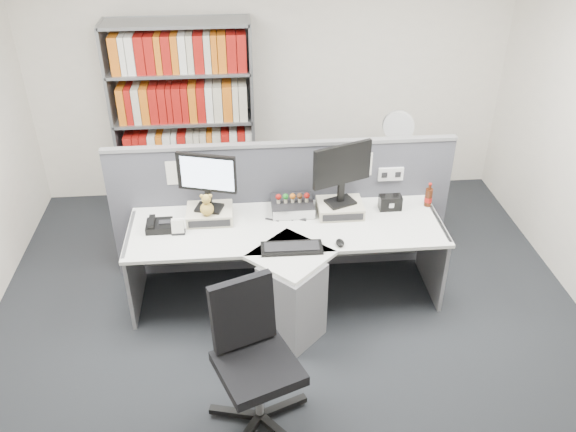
{
  "coord_description": "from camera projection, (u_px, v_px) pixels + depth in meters",
  "views": [
    {
      "loc": [
        -0.35,
        -3.33,
        3.41
      ],
      "look_at": [
        0.0,
        0.65,
        0.92
      ],
      "focal_mm": 37.5,
      "sensor_mm": 36.0,
      "label": 1
    }
  ],
  "objects": [
    {
      "name": "desk_fan",
      "position": [
        398.0,
        129.0,
        5.88
      ],
      "size": [
        0.3,
        0.19,
        0.51
      ],
      "color": "white",
      "rests_on": "filing_cabinet"
    },
    {
      "name": "desktop_pc",
      "position": [
        292.0,
        206.0,
        5.13
      ],
      "size": [
        0.35,
        0.32,
        0.09
      ],
      "color": "black",
      "rests_on": "desk"
    },
    {
      "name": "office_chair",
      "position": [
        253.0,
        354.0,
        3.93
      ],
      "size": [
        0.69,
        0.68,
        1.04
      ],
      "color": "silver",
      "rests_on": "ground"
    },
    {
      "name": "monitor_left",
      "position": [
        207.0,
        177.0,
        4.83
      ],
      "size": [
        0.48,
        0.21,
        0.5
      ],
      "color": "black",
      "rests_on": "monitor_riser_left"
    },
    {
      "name": "cola_bottle",
      "position": [
        428.0,
        197.0,
        5.19
      ],
      "size": [
        0.07,
        0.07,
        0.22
      ],
      "color": "#3F190A",
      "rests_on": "desk"
    },
    {
      "name": "plush_toy",
      "position": [
        207.0,
        206.0,
        4.87
      ],
      "size": [
        0.11,
        0.11,
        0.19
      ],
      "color": "#B8953D",
      "rests_on": "monitor_riser_left"
    },
    {
      "name": "speaker",
      "position": [
        390.0,
        202.0,
        5.15
      ],
      "size": [
        0.19,
        0.11,
        0.13
      ],
      "primitive_type": "cube",
      "color": "black",
      "rests_on": "desk"
    },
    {
      "name": "desk_phone",
      "position": [
        159.0,
        225.0,
        4.9
      ],
      "size": [
        0.21,
        0.19,
        0.09
      ],
      "color": "black",
      "rests_on": "desk"
    },
    {
      "name": "partition",
      "position": [
        283.0,
        206.0,
        5.36
      ],
      "size": [
        3.0,
        0.08,
        1.27
      ],
      "color": "#4D4E57",
      "rests_on": "ground"
    },
    {
      "name": "desk_calendar",
      "position": [
        178.0,
        227.0,
        4.83
      ],
      "size": [
        0.11,
        0.08,
        0.13
      ],
      "color": "black",
      "rests_on": "desk"
    },
    {
      "name": "monitor_right",
      "position": [
        342.0,
        169.0,
        4.9
      ],
      "size": [
        0.5,
        0.24,
        0.54
      ],
      "color": "black",
      "rests_on": "monitor_riser_right"
    },
    {
      "name": "filing_cabinet",
      "position": [
        392.0,
        189.0,
        6.23
      ],
      "size": [
        0.45,
        0.61,
        0.7
      ],
      "color": "gray",
      "rests_on": "ground"
    },
    {
      "name": "keyboard",
      "position": [
        292.0,
        248.0,
        4.66
      ],
      "size": [
        0.48,
        0.19,
        0.03
      ],
      "color": "black",
      "rests_on": "desk"
    },
    {
      "name": "desk",
      "position": [
        289.0,
        268.0,
        4.9
      ],
      "size": [
        2.6,
        1.2,
        0.72
      ],
      "color": "white",
      "rests_on": "ground"
    },
    {
      "name": "mouse",
      "position": [
        340.0,
        243.0,
        4.71
      ],
      "size": [
        0.07,
        0.11,
        0.04
      ],
      "primitive_type": "ellipsoid",
      "color": "black",
      "rests_on": "desk"
    },
    {
      "name": "monitor_riser_right",
      "position": [
        340.0,
        208.0,
        5.1
      ],
      "size": [
        0.38,
        0.31,
        0.1
      ],
      "color": "beige",
      "rests_on": "desk"
    },
    {
      "name": "shelving_unit",
      "position": [
        185.0,
        123.0,
        6.12
      ],
      "size": [
        1.41,
        0.4,
        2.0
      ],
      "color": "gray",
      "rests_on": "ground"
    },
    {
      "name": "monitor_riser_left",
      "position": [
        210.0,
        214.0,
        5.01
      ],
      "size": [
        0.38,
        0.31,
        0.1
      ],
      "color": "beige",
      "rests_on": "desk"
    },
    {
      "name": "figurines",
      "position": [
        293.0,
        197.0,
        5.06
      ],
      "size": [
        0.29,
        0.05,
        0.09
      ],
      "color": "beige",
      "rests_on": "desktop_pc"
    },
    {
      "name": "room_shell",
      "position": [
        297.0,
        152.0,
        3.69
      ],
      "size": [
        5.04,
        5.54,
        2.72
      ],
      "color": "white",
      "rests_on": "ground"
    },
    {
      "name": "ground",
      "position": [
        295.0,
        361.0,
        4.64
      ],
      "size": [
        5.5,
        5.5,
        0.0
      ],
      "primitive_type": "plane",
      "color": "#25282C",
      "rests_on": "ground"
    }
  ]
}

